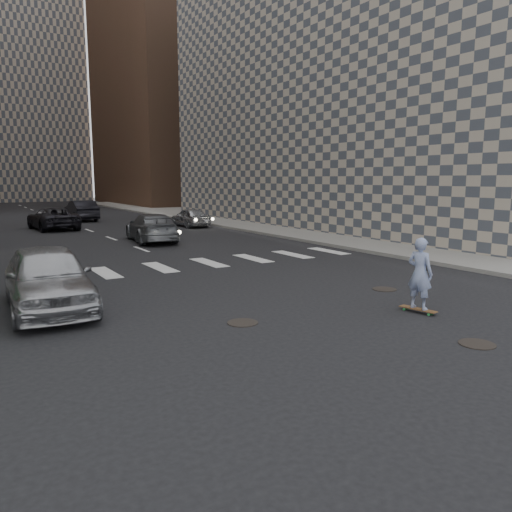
{
  "coord_description": "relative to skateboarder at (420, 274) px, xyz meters",
  "views": [
    {
      "loc": [
        -7.46,
        -8.25,
        3.23
      ],
      "look_at": [
        -0.94,
        2.35,
        1.3
      ],
      "focal_mm": 35.0,
      "sensor_mm": 36.0,
      "label": 1
    }
  ],
  "objects": [
    {
      "name": "ground",
      "position": [
        -2.11,
        0.26,
        -0.97
      ],
      "size": [
        160.0,
        160.0,
        0.0
      ],
      "primitive_type": "plane",
      "color": "black",
      "rests_on": "ground"
    },
    {
      "name": "silver_sedan",
      "position": [
        -7.61,
        5.03,
        -0.16
      ],
      "size": [
        2.17,
        4.83,
        1.61
      ],
      "primitive_type": "imported",
      "rotation": [
        0.0,
        0.0,
        -0.06
      ],
      "color": "#A9AAAF",
      "rests_on": "ground"
    },
    {
      "name": "tower_right",
      "position": [
        17.89,
        55.26,
        17.03
      ],
      "size": [
        18.0,
        24.0,
        36.0
      ],
      "primitive_type": "cube",
      "color": "brown",
      "rests_on": "ground"
    },
    {
      "name": "traffic_car_d",
      "position": [
        4.39,
        23.24,
        -0.32
      ],
      "size": [
        1.61,
        3.81,
        1.29
      ],
      "primitive_type": "imported",
      "rotation": [
        0.0,
        0.0,
        3.17
      ],
      "color": "silver",
      "rests_on": "ground"
    },
    {
      "name": "skateboarder",
      "position": [
        0.0,
        0.0,
        0.0
      ],
      "size": [
        0.53,
        0.95,
        1.85
      ],
      "rotation": [
        0.0,
        0.0,
        0.19
      ],
      "color": "brown",
      "rests_on": "ground"
    },
    {
      "name": "traffic_car_c",
      "position": [
        -3.92,
        26.15,
        -0.26
      ],
      "size": [
        2.73,
        5.26,
        1.42
      ],
      "primitive_type": "imported",
      "rotation": [
        0.0,
        0.0,
        3.22
      ],
      "color": "black",
      "rests_on": "ground"
    },
    {
      "name": "sidewalk_right",
      "position": [
        12.39,
        20.26,
        -0.89
      ],
      "size": [
        13.0,
        80.0,
        0.15
      ],
      "primitive_type": "cube",
      "color": "gray",
      "rests_on": "ground"
    },
    {
      "name": "manhole_b",
      "position": [
        -4.11,
        1.46,
        -0.96
      ],
      "size": [
        0.7,
        0.7,
        0.02
      ],
      "primitive_type": "cylinder",
      "color": "black",
      "rests_on": "ground"
    },
    {
      "name": "traffic_car_b",
      "position": [
        -0.68,
        16.79,
        -0.24
      ],
      "size": [
        2.68,
        5.24,
        1.45
      ],
      "primitive_type": "imported",
      "rotation": [
        0.0,
        0.0,
        3.01
      ],
      "color": "slate",
      "rests_on": "ground"
    },
    {
      "name": "manhole_a",
      "position": [
        -0.91,
        -2.24,
        -0.96
      ],
      "size": [
        0.7,
        0.7,
        0.02
      ],
      "primitive_type": "cylinder",
      "color": "black",
      "rests_on": "ground"
    },
    {
      "name": "manhole_c",
      "position": [
        1.19,
        2.26,
        -0.96
      ],
      "size": [
        0.7,
        0.7,
        0.02
      ],
      "primitive_type": "cylinder",
      "color": "black",
      "rests_on": "ground"
    },
    {
      "name": "building_right",
      "position": [
        16.38,
        18.75,
        10.01
      ],
      "size": [
        15.0,
        33.0,
        22.0
      ],
      "color": "#ADA08E",
      "rests_on": "ground"
    },
    {
      "name": "traffic_car_e",
      "position": [
        -0.79,
        32.26,
        -0.18
      ],
      "size": [
        1.73,
        4.81,
        1.58
      ],
      "primitive_type": "imported",
      "rotation": [
        0.0,
        0.0,
        3.15
      ],
      "color": "black",
      "rests_on": "ground"
    }
  ]
}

